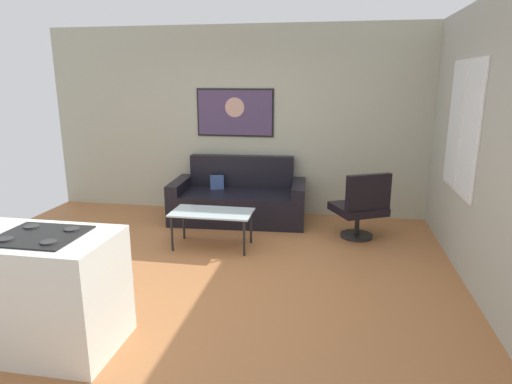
# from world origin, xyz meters

# --- Properties ---
(ground) EXTENTS (6.40, 6.40, 0.04)m
(ground) POSITION_xyz_m (0.00, 0.00, -0.02)
(ground) COLOR #A8683B
(back_wall) EXTENTS (6.40, 0.05, 2.80)m
(back_wall) POSITION_xyz_m (0.00, 2.42, 1.40)
(back_wall) COLOR #AAA993
(back_wall) RESTS_ON ground
(right_wall) EXTENTS (0.05, 6.40, 2.80)m
(right_wall) POSITION_xyz_m (2.62, 0.30, 1.40)
(right_wall) COLOR #A6A697
(right_wall) RESTS_ON ground
(couch) EXTENTS (1.97, 1.00, 0.91)m
(couch) POSITION_xyz_m (-0.12, 1.93, 0.29)
(couch) COLOR black
(couch) RESTS_ON ground
(coffee_table) EXTENTS (0.99, 0.51, 0.46)m
(coffee_table) POSITION_xyz_m (-0.20, 0.79, 0.42)
(coffee_table) COLOR silver
(coffee_table) RESTS_ON ground
(armchair) EXTENTS (0.80, 0.79, 0.89)m
(armchair) POSITION_xyz_m (1.61, 1.40, 0.44)
(armchair) COLOR black
(armchair) RESTS_ON ground
(kitchen_counter) EXTENTS (1.64, 0.72, 0.93)m
(kitchen_counter) POSITION_xyz_m (-1.16, -1.46, 0.45)
(kitchen_counter) COLOR silver
(kitchen_counter) RESTS_ON ground
(wall_painting) EXTENTS (1.18, 0.03, 0.72)m
(wall_painting) POSITION_xyz_m (-0.26, 2.38, 1.54)
(wall_painting) COLOR black
(window) EXTENTS (0.03, 1.19, 1.43)m
(window) POSITION_xyz_m (2.59, 0.90, 1.52)
(window) COLOR silver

